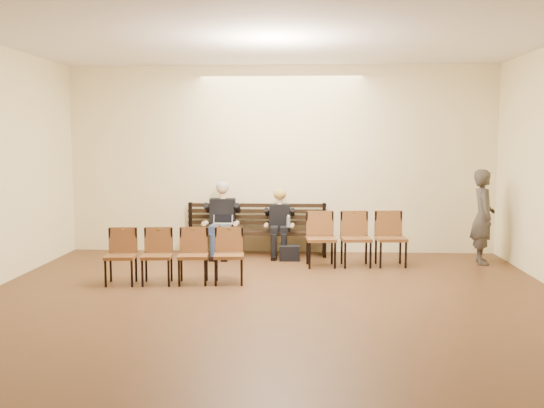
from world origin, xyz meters
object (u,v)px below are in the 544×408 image
Objects in this scene: bag at (290,253)px; chair_row_front at (356,239)px; chair_row_back at (175,256)px; seated_man at (222,219)px; water_bottle at (289,228)px; seated_woman at (280,227)px; laptop at (222,226)px; bench at (256,243)px; passerby at (483,210)px.

chair_row_front is (1.13, -0.45, 0.33)m from bag.
chair_row_front reaches higher than chair_row_back.
water_bottle is (1.22, -0.23, -0.11)m from seated_man.
water_bottle is at bearing 98.72° from bag.
water_bottle is 0.46m from bag.
laptop is (-1.03, -0.19, 0.03)m from seated_woman.
laptop is 0.21× the size of chair_row_front.
chair_row_front is at bearing -27.32° from water_bottle.
chair_row_front is at bearing -28.21° from bench.
bench is at bearing 61.31° from chair_row_back.
seated_man is 2.28m from chair_row_back.
chair_row_back is (-0.42, -2.05, -0.16)m from laptop.
chair_row_front reaches higher than water_bottle.
chair_row_front is 3.11m from chair_row_back.
laptop is at bearing 72.88° from chair_row_back.
laptop is at bearing 90.65° from passerby.
water_bottle is at bearing -53.65° from seated_woman.
seated_man is at bearing 180.00° from seated_woman.
water_bottle is (0.61, -0.35, 0.34)m from bench.
chair_row_front is 0.83× the size of chair_row_back.
bench is 1.29× the size of chair_row_back.
passerby is 2.26m from chair_row_front.
bench is 2.57m from chair_row_back.
passerby is (3.31, -0.10, 0.80)m from bag.
seated_man is at bearing 155.81° from chair_row_front.
water_bottle is at bearing -10.65° from seated_man.
seated_woman reaches higher than water_bottle.
chair_row_back is (-1.62, -2.00, -0.15)m from water_bottle.
bench is 11.60× the size of water_bottle.
chair_row_front is at bearing 103.30° from passerby.
bench is 0.77m from seated_man.
passerby is at bearing -1.78° from bag.
chair_row_front is (-2.18, -0.34, -0.47)m from passerby.
seated_man reaches higher than bag.
passerby is 5.28m from chair_row_back.
seated_woman is (0.44, -0.12, 0.32)m from bench.
seated_man is 3.84× the size of laptop.
bag is 0.19× the size of passerby.
passerby is (4.56, -0.48, 0.26)m from seated_man.
seated_woman is 0.59× the size of passerby.
chair_row_back is (-1.01, -2.35, 0.19)m from bench.
bag is (1.22, -0.19, -0.45)m from laptop.
laptop is 2.10m from chair_row_back.
seated_man is (-0.61, -0.12, 0.45)m from bench.
bench is 7.38× the size of laptop.
laptop is at bearing -169.66° from seated_woman.
laptop is 2.44m from chair_row_front.
passerby is at bearing -6.01° from seated_man.
chair_row_back reaches higher than bench.
water_bottle reaches higher than bench.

